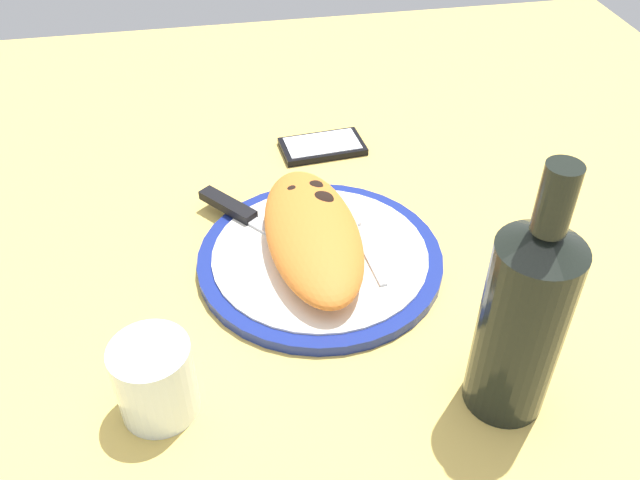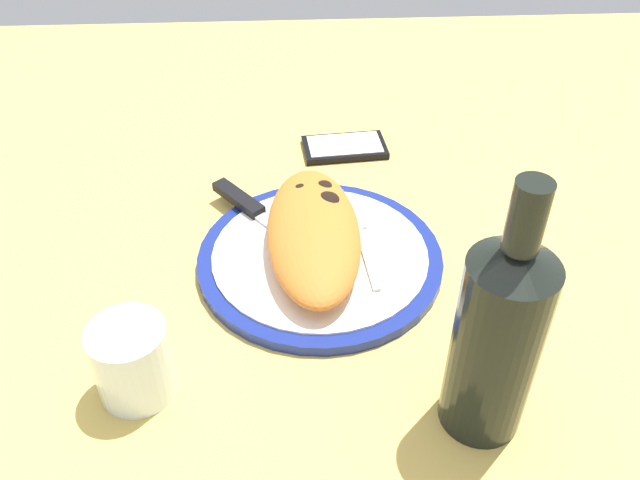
% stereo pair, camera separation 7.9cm
% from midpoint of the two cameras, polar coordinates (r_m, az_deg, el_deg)
% --- Properties ---
extents(ground_plane, '(1.50, 1.50, 0.03)m').
position_cam_midpoint_polar(ground_plane, '(0.83, -2.75, -2.86)').
color(ground_plane, '#DBB756').
extents(plate, '(0.29, 0.29, 0.02)m').
position_cam_midpoint_polar(plate, '(0.81, -2.80, -1.66)').
color(plate, navy).
rests_on(plate, ground_plane).
extents(calzone, '(0.26, 0.11, 0.05)m').
position_cam_midpoint_polar(calzone, '(0.80, -3.47, 0.48)').
color(calzone, orange).
rests_on(calzone, plate).
extents(fork, '(0.15, 0.03, 0.00)m').
position_cam_midpoint_polar(fork, '(0.83, 0.53, 0.27)').
color(fork, silver).
rests_on(fork, plate).
extents(knife, '(0.18, 0.16, 0.01)m').
position_cam_midpoint_polar(knife, '(0.86, -8.94, 1.96)').
color(knife, silver).
rests_on(knife, plate).
extents(smartphone, '(0.08, 0.13, 0.01)m').
position_cam_midpoint_polar(smartphone, '(1.02, -2.04, 7.83)').
color(smartphone, black).
rests_on(smartphone, ground_plane).
extents(water_glass, '(0.08, 0.08, 0.08)m').
position_cam_midpoint_polar(water_glass, '(0.67, -17.05, -11.62)').
color(water_glass, silver).
rests_on(water_glass, ground_plane).
extents(wine_bottle, '(0.08, 0.08, 0.27)m').
position_cam_midpoint_polar(wine_bottle, '(0.61, 13.24, -6.62)').
color(wine_bottle, black).
rests_on(wine_bottle, ground_plane).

